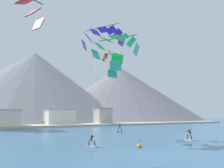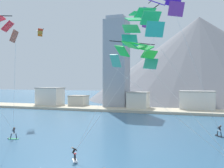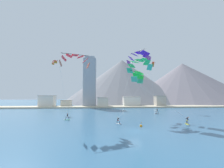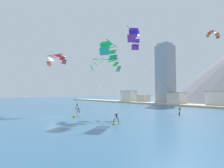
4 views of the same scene
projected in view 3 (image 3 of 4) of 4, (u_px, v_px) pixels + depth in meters
name	position (u px, v px, depth m)	size (l,w,h in m)	color
ground_plane	(134.00, 131.00, 28.26)	(400.00, 400.00, 0.00)	#336084
kitesurfer_near_lead	(187.00, 122.00, 34.81)	(0.76, 1.78, 1.80)	yellow
kitesurfer_near_trail	(157.00, 112.00, 53.83)	(1.32, 1.66, 1.83)	black
kitesurfer_mid_center	(119.00, 122.00, 34.89)	(1.32, 1.66, 1.61)	white
kitesurfer_far_left	(67.00, 118.00, 40.54)	(1.78, 0.87, 1.79)	#33B266
parafoil_kite_near_lead	(139.00, 76.00, 40.01)	(12.44, 8.58, 11.68)	#3CB28F
parafoil_kite_near_trail	(138.00, 57.00, 48.22)	(11.44, 10.18, 19.28)	purple
parafoil_kite_mid_center	(139.00, 64.00, 40.91)	(9.16, 8.03, 15.29)	#2BB79A
parafoil_kite_far_left	(75.00, 60.00, 33.59)	(6.78, 10.03, 14.42)	#AC523E
parafoil_kite_distant_high_outer	(55.00, 62.00, 64.86)	(3.48, 4.15, 1.56)	#C27D25
parafoil_kite_distant_low_drift	(153.00, 64.00, 67.45)	(2.19, 4.10, 1.85)	olive
race_marker_buoy	(141.00, 126.00, 31.94)	(0.56, 0.56, 1.02)	orange
shoreline_strip	(114.00, 107.00, 81.30)	(180.00, 10.00, 0.70)	beige
shore_building_harbour_front	(67.00, 103.00, 83.82)	(5.51, 5.29, 3.93)	beige
shore_building_promenade_mid	(103.00, 102.00, 83.51)	(6.05, 6.37, 5.41)	silver
shore_building_quay_east	(131.00, 102.00, 87.13)	(9.78, 6.47, 5.82)	silver
shore_building_quay_west	(47.00, 101.00, 82.40)	(8.34, 6.05, 6.47)	silver
shore_building_old_town	(160.00, 101.00, 86.10)	(5.88, 5.21, 6.38)	#B7AD9E
highrise_tower	(90.00, 82.00, 86.94)	(7.00, 7.00, 28.99)	#999EA8
mountain_peak_west_ridge	(183.00, 83.00, 140.75)	(108.67, 108.67, 36.62)	slate
mountain_peak_central_summit	(122.00, 81.00, 140.58)	(106.38, 106.38, 39.74)	gray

